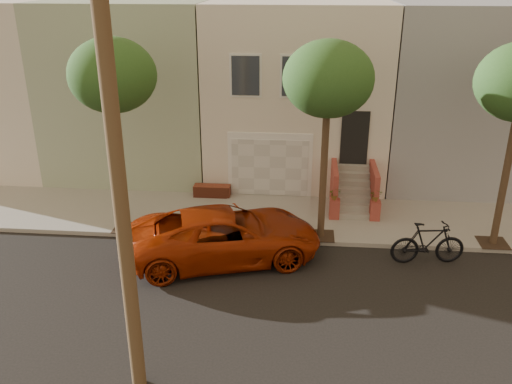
{
  "coord_description": "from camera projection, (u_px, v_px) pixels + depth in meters",
  "views": [
    {
      "loc": [
        0.33,
        -12.1,
        8.29
      ],
      "look_at": [
        -1.05,
        3.0,
        2.01
      ],
      "focal_mm": 37.94,
      "sensor_mm": 36.0,
      "label": 1
    }
  ],
  "objects": [
    {
      "name": "tree_left",
      "position": [
        112.0,
        77.0,
        16.37
      ],
      "size": [
        2.7,
        2.57,
        6.3
      ],
      "color": "#2D2116",
      "rests_on": "sidewalk"
    },
    {
      "name": "ground",
      "position": [
        285.0,
        306.0,
        14.33
      ],
      "size": [
        90.0,
        90.0,
        0.0
      ],
      "primitive_type": "plane",
      "color": "black",
      "rests_on": "ground"
    },
    {
      "name": "motorcycle",
      "position": [
        428.0,
        243.0,
        16.2
      ],
      "size": [
        2.29,
        0.9,
        1.34
      ],
      "primitive_type": "imported",
      "rotation": [
        0.0,
        0.0,
        1.69
      ],
      "color": "black",
      "rests_on": "ground"
    },
    {
      "name": "tree_mid",
      "position": [
        328.0,
        80.0,
        15.82
      ],
      "size": [
        2.7,
        2.57,
        6.3
      ],
      "color": "#2D2116",
      "rests_on": "sidewalk"
    },
    {
      "name": "pickup_truck",
      "position": [
        226.0,
        235.0,
        16.41
      ],
      "size": [
        6.28,
        4.18,
        1.6
      ],
      "primitive_type": "imported",
      "rotation": [
        0.0,
        0.0,
        1.86
      ],
      "color": "#8E2306",
      "rests_on": "ground"
    },
    {
      "name": "sidewalk",
      "position": [
        291.0,
        218.0,
        19.22
      ],
      "size": [
        40.0,
        3.7,
        0.15
      ],
      "primitive_type": "cube",
      "color": "gray",
      "rests_on": "ground"
    },
    {
      "name": "house_row",
      "position": [
        298.0,
        85.0,
        23.23
      ],
      "size": [
        33.1,
        11.7,
        7.0
      ],
      "color": "#BEB5A2",
      "rests_on": "sidewalk"
    }
  ]
}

